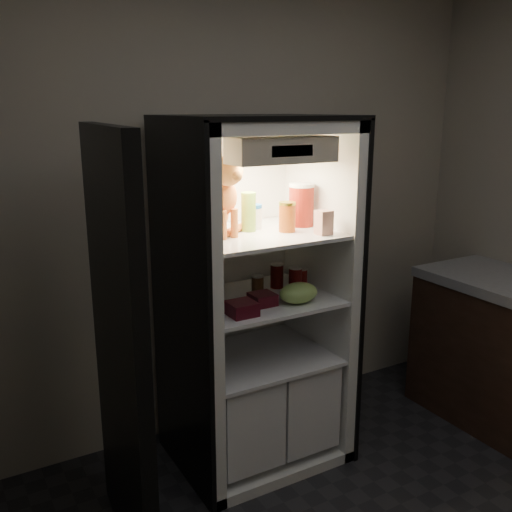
{
  "coord_description": "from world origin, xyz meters",
  "views": [
    {
      "loc": [
        -1.44,
        -1.14,
        1.91
      ],
      "look_at": [
        -0.02,
        1.32,
        1.17
      ],
      "focal_mm": 40.0,
      "sensor_mm": 36.0,
      "label": 1
    }
  ],
  "objects_px": {
    "grape_bag": "(298,293)",
    "cream_carton": "(324,222)",
    "pepper_jar": "(301,205)",
    "condiment_jar": "(258,283)",
    "soda_can_c": "(295,280)",
    "berry_box_right": "(263,299)",
    "mayo_tub": "(253,216)",
    "soda_can_b": "(302,279)",
    "berry_box_left": "(242,309)",
    "refrigerator": "(253,320)",
    "salsa_jar": "(287,217)",
    "tabby_cat": "(214,202)",
    "soda_can_a": "(277,276)",
    "parmesan_shaker": "(249,212)"
  },
  "relations": [
    {
      "from": "grape_bag",
      "to": "cream_carton",
      "type": "bearing_deg",
      "value": -13.8
    },
    {
      "from": "pepper_jar",
      "to": "condiment_jar",
      "type": "xyz_separation_m",
      "value": [
        -0.24,
        0.06,
        -0.42
      ]
    },
    {
      "from": "soda_can_c",
      "to": "berry_box_right",
      "type": "relative_size",
      "value": 1.12
    },
    {
      "from": "mayo_tub",
      "to": "soda_can_b",
      "type": "bearing_deg",
      "value": -21.35
    },
    {
      "from": "pepper_jar",
      "to": "berry_box_right",
      "type": "bearing_deg",
      "value": -156.22
    },
    {
      "from": "berry_box_left",
      "to": "mayo_tub",
      "type": "bearing_deg",
      "value": 51.53
    },
    {
      "from": "soda_can_c",
      "to": "berry_box_left",
      "type": "xyz_separation_m",
      "value": [
        -0.43,
        -0.18,
        -0.03
      ]
    },
    {
      "from": "refrigerator",
      "to": "berry_box_left",
      "type": "distance_m",
      "value": 0.37
    },
    {
      "from": "salsa_jar",
      "to": "cream_carton",
      "type": "xyz_separation_m",
      "value": [
        0.12,
        -0.15,
        -0.02
      ]
    },
    {
      "from": "tabby_cat",
      "to": "soda_can_c",
      "type": "relative_size",
      "value": 3.26
    },
    {
      "from": "soda_can_a",
      "to": "grape_bag",
      "type": "relative_size",
      "value": 0.64
    },
    {
      "from": "cream_carton",
      "to": "mayo_tub",
      "type": "bearing_deg",
      "value": 127.55
    },
    {
      "from": "parmesan_shaker",
      "to": "condiment_jar",
      "type": "distance_m",
      "value": 0.41
    },
    {
      "from": "cream_carton",
      "to": "soda_can_b",
      "type": "xyz_separation_m",
      "value": [
        0.02,
        0.21,
        -0.35
      ]
    },
    {
      "from": "soda_can_b",
      "to": "parmesan_shaker",
      "type": "bearing_deg",
      "value": 170.08
    },
    {
      "from": "grape_bag",
      "to": "soda_can_c",
      "type": "bearing_deg",
      "value": 61.42
    },
    {
      "from": "berry_box_left",
      "to": "parmesan_shaker",
      "type": "bearing_deg",
      "value": 54.24
    },
    {
      "from": "grape_bag",
      "to": "salsa_jar",
      "type": "bearing_deg",
      "value": 89.22
    },
    {
      "from": "soda_can_b",
      "to": "condiment_jar",
      "type": "height_order",
      "value": "soda_can_b"
    },
    {
      "from": "parmesan_shaker",
      "to": "soda_can_a",
      "type": "xyz_separation_m",
      "value": [
        0.2,
        0.04,
        -0.38
      ]
    },
    {
      "from": "soda_can_a",
      "to": "soda_can_b",
      "type": "height_order",
      "value": "soda_can_a"
    },
    {
      "from": "soda_can_b",
      "to": "berry_box_right",
      "type": "height_order",
      "value": "soda_can_b"
    },
    {
      "from": "soda_can_b",
      "to": "berry_box_left",
      "type": "distance_m",
      "value": 0.51
    },
    {
      "from": "parmesan_shaker",
      "to": "condiment_jar",
      "type": "xyz_separation_m",
      "value": [
        0.08,
        0.04,
        -0.4
      ]
    },
    {
      "from": "pepper_jar",
      "to": "berry_box_left",
      "type": "height_order",
      "value": "pepper_jar"
    },
    {
      "from": "refrigerator",
      "to": "parmesan_shaker",
      "type": "relative_size",
      "value": 9.37
    },
    {
      "from": "soda_can_b",
      "to": "berry_box_left",
      "type": "relative_size",
      "value": 0.88
    },
    {
      "from": "cream_carton",
      "to": "berry_box_left",
      "type": "xyz_separation_m",
      "value": [
        -0.46,
        0.02,
        -0.38
      ]
    },
    {
      "from": "tabby_cat",
      "to": "salsa_jar",
      "type": "relative_size",
      "value": 2.83
    },
    {
      "from": "mayo_tub",
      "to": "berry_box_left",
      "type": "xyz_separation_m",
      "value": [
        -0.23,
        -0.29,
        -0.38
      ]
    },
    {
      "from": "soda_can_c",
      "to": "berry_box_right",
      "type": "bearing_deg",
      "value": -159.7
    },
    {
      "from": "refrigerator",
      "to": "mayo_tub",
      "type": "bearing_deg",
      "value": 57.4
    },
    {
      "from": "tabby_cat",
      "to": "soda_can_b",
      "type": "height_order",
      "value": "tabby_cat"
    },
    {
      "from": "salsa_jar",
      "to": "soda_can_a",
      "type": "bearing_deg",
      "value": 76.29
    },
    {
      "from": "refrigerator",
      "to": "tabby_cat",
      "type": "bearing_deg",
      "value": 177.76
    },
    {
      "from": "refrigerator",
      "to": "tabby_cat",
      "type": "relative_size",
      "value": 4.32
    },
    {
      "from": "soda_can_a",
      "to": "mayo_tub",
      "type": "bearing_deg",
      "value": 179.1
    },
    {
      "from": "cream_carton",
      "to": "soda_can_a",
      "type": "relative_size",
      "value": 0.91
    },
    {
      "from": "soda_can_c",
      "to": "soda_can_b",
      "type": "bearing_deg",
      "value": 16.27
    },
    {
      "from": "pepper_jar",
      "to": "soda_can_a",
      "type": "distance_m",
      "value": 0.42
    },
    {
      "from": "salsa_jar",
      "to": "cream_carton",
      "type": "distance_m",
      "value": 0.19
    },
    {
      "from": "condiment_jar",
      "to": "grape_bag",
      "type": "distance_m",
      "value": 0.28
    },
    {
      "from": "tabby_cat",
      "to": "cream_carton",
      "type": "relative_size",
      "value": 3.56
    },
    {
      "from": "condiment_jar",
      "to": "berry_box_left",
      "type": "distance_m",
      "value": 0.38
    },
    {
      "from": "soda_can_b",
      "to": "soda_can_c",
      "type": "xyz_separation_m",
      "value": [
        -0.05,
        -0.02,
        0.01
      ]
    },
    {
      "from": "pepper_jar",
      "to": "refrigerator",
      "type": "bearing_deg",
      "value": 173.46
    },
    {
      "from": "pepper_jar",
      "to": "salsa_jar",
      "type": "bearing_deg",
      "value": -149.1
    },
    {
      "from": "salsa_jar",
      "to": "pepper_jar",
      "type": "height_order",
      "value": "pepper_jar"
    },
    {
      "from": "parmesan_shaker",
      "to": "grape_bag",
      "type": "relative_size",
      "value": 0.96
    },
    {
      "from": "cream_carton",
      "to": "condiment_jar",
      "type": "height_order",
      "value": "cream_carton"
    }
  ]
}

